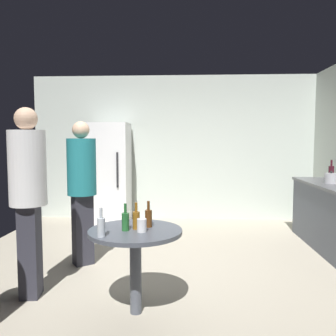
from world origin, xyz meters
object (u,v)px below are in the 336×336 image
(foreground_table, at_px, (135,242))
(beer_bottle_amber, at_px, (136,219))
(beer_bottle_brown, at_px, (148,218))
(beer_bottle_green, at_px, (125,221))
(plastic_cup_white, at_px, (142,225))
(wine_bottle_on_counter, at_px, (331,173))
(beer_bottle_clear, at_px, (101,226))
(person_in_teal_shirt, at_px, (82,181))
(person_in_white_shirt, at_px, (28,187))
(kettle, at_px, (331,178))
(refrigerator, at_px, (110,173))

(foreground_table, height_order, beer_bottle_amber, beer_bottle_amber)
(beer_bottle_brown, xyz_separation_m, beer_bottle_green, (-0.18, -0.13, 0.00))
(beer_bottle_green, height_order, plastic_cup_white, beer_bottle_green)
(plastic_cup_white, bearing_deg, wine_bottle_on_counter, 43.25)
(foreground_table, relative_size, beer_bottle_clear, 3.48)
(wine_bottle_on_counter, height_order, person_in_teal_shirt, person_in_teal_shirt)
(beer_bottle_amber, distance_m, beer_bottle_clear, 0.35)
(wine_bottle_on_counter, xyz_separation_m, beer_bottle_clear, (-2.77, -2.49, -0.20))
(foreground_table, distance_m, beer_bottle_green, 0.21)
(wine_bottle_on_counter, height_order, person_in_white_shirt, person_in_white_shirt)
(beer_bottle_green, bearing_deg, plastic_cup_white, -13.27)
(beer_bottle_brown, xyz_separation_m, person_in_white_shirt, (-1.15, 0.18, 0.24))
(beer_bottle_brown, height_order, beer_bottle_clear, same)
(wine_bottle_on_counter, relative_size, foreground_table, 0.39)
(kettle, bearing_deg, beer_bottle_clear, -140.25)
(refrigerator, relative_size, foreground_table, 2.25)
(beer_bottle_green, distance_m, plastic_cup_white, 0.15)
(plastic_cup_white, bearing_deg, beer_bottle_brown, 76.99)
(beer_bottle_amber, relative_size, plastic_cup_white, 2.09)
(foreground_table, xyz_separation_m, person_in_white_shirt, (-1.05, 0.27, 0.43))
(foreground_table, relative_size, beer_bottle_brown, 3.48)
(beer_bottle_brown, distance_m, beer_bottle_clear, 0.47)
(foreground_table, xyz_separation_m, beer_bottle_green, (-0.08, -0.04, 0.19))
(beer_bottle_amber, distance_m, beer_bottle_brown, 0.12)
(wine_bottle_on_counter, height_order, foreground_table, wine_bottle_on_counter)
(foreground_table, distance_m, person_in_white_shirt, 1.16)
(beer_bottle_brown, height_order, plastic_cup_white, beer_bottle_brown)
(wine_bottle_on_counter, relative_size, beer_bottle_amber, 1.35)
(beer_bottle_brown, relative_size, beer_bottle_clear, 1.00)
(beer_bottle_amber, xyz_separation_m, plastic_cup_white, (0.06, -0.09, -0.03))
(person_in_teal_shirt, height_order, person_in_white_shirt, person_in_white_shirt)
(kettle, distance_m, beer_bottle_amber, 3.12)
(plastic_cup_white, xyz_separation_m, person_in_white_shirt, (-1.11, 0.34, 0.27))
(foreground_table, xyz_separation_m, beer_bottle_amber, (0.01, 0.02, 0.19))
(wine_bottle_on_counter, distance_m, person_in_white_shirt, 4.10)
(foreground_table, xyz_separation_m, person_in_teal_shirt, (-0.81, 1.16, 0.38))
(beer_bottle_green, distance_m, person_in_white_shirt, 1.05)
(plastic_cup_white, relative_size, person_in_teal_shirt, 0.06)
(foreground_table, bearing_deg, wine_bottle_on_counter, 41.60)
(wine_bottle_on_counter, xyz_separation_m, person_in_white_shirt, (-3.59, -1.99, 0.04))
(beer_bottle_clear, bearing_deg, kettle, 39.75)
(refrigerator, relative_size, person_in_white_shirt, 1.00)
(refrigerator, xyz_separation_m, wine_bottle_on_counter, (3.48, -1.03, 0.12))
(beer_bottle_brown, distance_m, person_in_teal_shirt, 1.41)
(beer_bottle_amber, bearing_deg, foreground_table, -106.90)
(beer_bottle_green, distance_m, beer_bottle_clear, 0.25)
(beer_bottle_brown, distance_m, person_in_white_shirt, 1.19)
(refrigerator, height_order, plastic_cup_white, refrigerator)
(refrigerator, distance_m, beer_bottle_amber, 3.40)
(kettle, relative_size, beer_bottle_green, 1.06)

